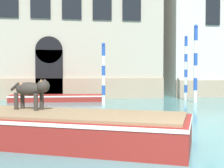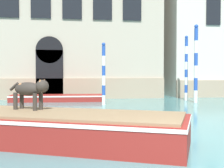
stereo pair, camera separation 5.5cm
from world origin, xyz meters
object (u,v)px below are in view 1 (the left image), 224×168
at_px(dog_on_deck, 32,90).
at_px(boat_moored_near_palazzo, 57,98).
at_px(mooring_pole_4, 196,63).
at_px(mooring_pole_2, 104,74).
at_px(boat_foreground, 34,126).
at_px(mooring_pole_0, 186,68).

bearing_deg(dog_on_deck, boat_moored_near_palazzo, 120.04).
bearing_deg(mooring_pole_4, mooring_pole_2, -175.19).
relative_size(dog_on_deck, boat_moored_near_palazzo, 0.19).
bearing_deg(dog_on_deck, boat_foreground, -44.88).
distance_m(boat_moored_near_palazzo, mooring_pole_0, 8.13).
bearing_deg(mooring_pole_4, mooring_pole_0, 87.86).
relative_size(boat_moored_near_palazzo, mooring_pole_4, 1.27).
distance_m(dog_on_deck, boat_moored_near_palazzo, 10.74).
xyz_separation_m(dog_on_deck, boat_moored_near_palazzo, (0.41, 10.68, -1.08)).
height_order(boat_foreground, mooring_pole_2, mooring_pole_2).
bearing_deg(boat_moored_near_palazzo, mooring_pole_2, -43.23).
xyz_separation_m(boat_foreground, dog_on_deck, (-0.09, 0.38, 0.88)).
bearing_deg(mooring_pole_2, boat_moored_near_palazzo, 134.30).
relative_size(boat_foreground, dog_on_deck, 7.28).
xyz_separation_m(boat_moored_near_palazzo, mooring_pole_0, (7.90, -0.51, 1.82)).
bearing_deg(dog_on_deck, mooring_pole_2, 102.65).
bearing_deg(mooring_pole_2, boat_foreground, -108.27).
distance_m(boat_foreground, mooring_pole_0, 13.48).
xyz_separation_m(boat_foreground, mooring_pole_2, (2.81, 8.51, 1.28)).
bearing_deg(boat_moored_near_palazzo, dog_on_deck, -89.73).
xyz_separation_m(mooring_pole_0, mooring_pole_4, (-0.06, -1.58, 0.22)).
xyz_separation_m(boat_foreground, mooring_pole_4, (8.17, 8.96, 1.85)).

